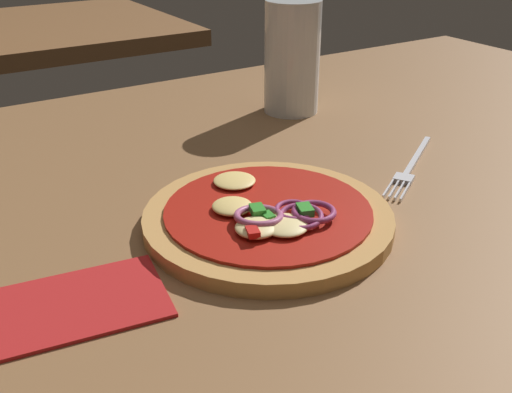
{
  "coord_description": "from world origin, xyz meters",
  "views": [
    {
      "loc": [
        -0.28,
        -0.41,
        0.3
      ],
      "look_at": [
        -0.02,
        -0.01,
        0.05
      ],
      "focal_mm": 41.79,
      "sensor_mm": 36.0,
      "label": 1
    }
  ],
  "objects": [
    {
      "name": "pizza",
      "position": [
        -0.02,
        -0.03,
        0.04
      ],
      "size": [
        0.22,
        0.22,
        0.03
      ],
      "color": "tan",
      "rests_on": "dining_table"
    },
    {
      "name": "fork",
      "position": [
        0.17,
        -0.01,
        0.04
      ],
      "size": [
        0.15,
        0.1,
        0.01
      ],
      "color": "silver",
      "rests_on": "dining_table"
    },
    {
      "name": "beer_glass",
      "position": [
        0.18,
        0.22,
        0.1
      ],
      "size": [
        0.07,
        0.07,
        0.15
      ],
      "color": "silver",
      "rests_on": "dining_table"
    },
    {
      "name": "napkin",
      "position": [
        -0.21,
        -0.05,
        0.04
      ],
      "size": [
        0.15,
        0.1,
        0.0
      ],
      "color": "#B21E1E",
      "rests_on": "dining_table"
    },
    {
      "name": "dining_table",
      "position": [
        0.0,
        0.0,
        0.02
      ],
      "size": [
        1.46,
        0.89,
        0.03
      ],
      "color": "brown",
      "rests_on": "ground"
    }
  ]
}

